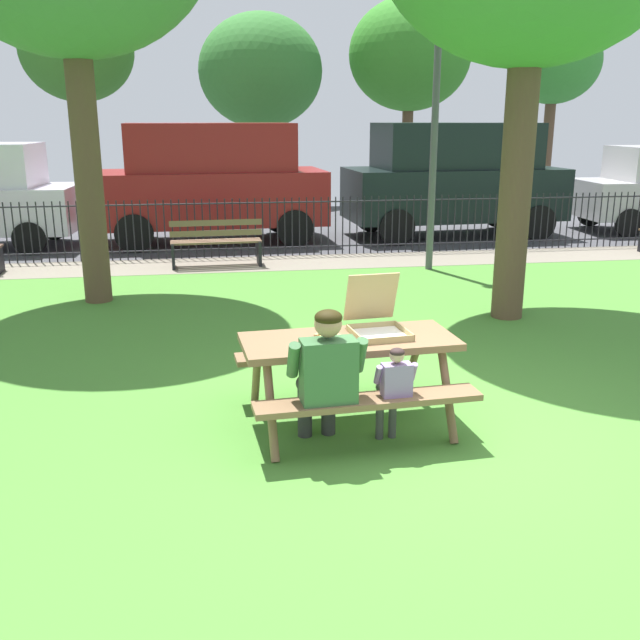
{
  "coord_description": "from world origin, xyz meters",
  "views": [
    {
      "loc": [
        -1.82,
        -5.32,
        2.55
      ],
      "look_at": [
        -0.85,
        0.97,
        0.75
      ],
      "focal_mm": 40.0,
      "sensor_mm": 36.0,
      "label": 1
    }
  ],
  "objects_px": {
    "lamp_post_walkway": "(435,108)",
    "child_at_table": "(393,386)",
    "pizza_slice_on_table": "(329,335)",
    "parked_car_left": "(211,180)",
    "park_bench_center": "(216,243)",
    "far_tree_midleft": "(77,51)",
    "parked_car_center": "(454,177)",
    "far_tree_midright": "(410,55)",
    "pizza_box_open": "(376,319)",
    "far_tree_right": "(554,63)",
    "adult_at_table": "(326,373)",
    "picnic_table_foreground": "(349,357)",
    "far_tree_center": "(261,72)"
  },
  "relations": [
    {
      "from": "lamp_post_walkway",
      "to": "child_at_table",
      "type": "bearing_deg",
      "value": -109.5
    },
    {
      "from": "pizza_slice_on_table",
      "to": "parked_car_left",
      "type": "distance_m",
      "value": 9.65
    },
    {
      "from": "park_bench_center",
      "to": "far_tree_midleft",
      "type": "xyz_separation_m",
      "value": [
        -3.71,
        10.16,
        4.01
      ]
    },
    {
      "from": "pizza_slice_on_table",
      "to": "parked_car_center",
      "type": "distance_m",
      "value": 10.56
    },
    {
      "from": "far_tree_midright",
      "to": "pizza_box_open",
      "type": "bearing_deg",
      "value": -106.22
    },
    {
      "from": "pizza_box_open",
      "to": "far_tree_right",
      "type": "relative_size",
      "value": 0.11
    },
    {
      "from": "far_tree_midleft",
      "to": "parked_car_center",
      "type": "bearing_deg",
      "value": -39.84
    },
    {
      "from": "adult_at_table",
      "to": "picnic_table_foreground",
      "type": "bearing_deg",
      "value": 61.46
    },
    {
      "from": "far_tree_midright",
      "to": "adult_at_table",
      "type": "bearing_deg",
      "value": -107.28
    },
    {
      "from": "lamp_post_walkway",
      "to": "parked_car_center",
      "type": "relative_size",
      "value": 0.94
    },
    {
      "from": "parked_car_left",
      "to": "parked_car_center",
      "type": "relative_size",
      "value": 1.0
    },
    {
      "from": "pizza_slice_on_table",
      "to": "parked_car_center",
      "type": "xyz_separation_m",
      "value": [
        4.39,
        9.59,
        0.53
      ]
    },
    {
      "from": "child_at_table",
      "to": "parked_car_left",
      "type": "xyz_separation_m",
      "value": [
        -1.32,
        10.2,
        0.79
      ]
    },
    {
      "from": "lamp_post_walkway",
      "to": "far_tree_center",
      "type": "xyz_separation_m",
      "value": [
        -2.07,
        10.94,
        1.19
      ]
    },
    {
      "from": "picnic_table_foreground",
      "to": "pizza_slice_on_table",
      "type": "relative_size",
      "value": 6.57
    },
    {
      "from": "lamp_post_walkway",
      "to": "pizza_box_open",
      "type": "bearing_deg",
      "value": -111.33
    },
    {
      "from": "picnic_table_foreground",
      "to": "pizza_box_open",
      "type": "bearing_deg",
      "value": 24.04
    },
    {
      "from": "pizza_box_open",
      "to": "far_tree_midleft",
      "type": "relative_size",
      "value": 0.1
    },
    {
      "from": "adult_at_table",
      "to": "parked_car_center",
      "type": "height_order",
      "value": "parked_car_center"
    },
    {
      "from": "pizza_box_open",
      "to": "far_tree_right",
      "type": "bearing_deg",
      "value": 60.25
    },
    {
      "from": "far_tree_midleft",
      "to": "picnic_table_foreground",
      "type": "bearing_deg",
      "value": -74.58
    },
    {
      "from": "lamp_post_walkway",
      "to": "far_tree_right",
      "type": "relative_size",
      "value": 0.8
    },
    {
      "from": "child_at_table",
      "to": "far_tree_midleft",
      "type": "height_order",
      "value": "far_tree_midleft"
    },
    {
      "from": "parked_car_center",
      "to": "far_tree_right",
      "type": "distance_m",
      "value": 9.91
    },
    {
      "from": "parked_car_left",
      "to": "far_tree_midright",
      "type": "relative_size",
      "value": 0.78
    },
    {
      "from": "lamp_post_walkway",
      "to": "parked_car_center",
      "type": "height_order",
      "value": "lamp_post_walkway"
    },
    {
      "from": "pizza_slice_on_table",
      "to": "lamp_post_walkway",
      "type": "xyz_separation_m",
      "value": [
        2.8,
        6.14,
        1.94
      ]
    },
    {
      "from": "pizza_box_open",
      "to": "pizza_slice_on_table",
      "type": "bearing_deg",
      "value": -176.78
    },
    {
      "from": "pizza_box_open",
      "to": "far_tree_midleft",
      "type": "xyz_separation_m",
      "value": [
        -5.0,
        17.06,
        3.54
      ]
    },
    {
      "from": "adult_at_table",
      "to": "far_tree_midright",
      "type": "xyz_separation_m",
      "value": [
        5.51,
        17.7,
        3.78
      ]
    },
    {
      "from": "pizza_slice_on_table",
      "to": "far_tree_right",
      "type": "distance_m",
      "value": 20.18
    },
    {
      "from": "far_tree_midleft",
      "to": "far_tree_center",
      "type": "bearing_deg",
      "value": 0.0
    },
    {
      "from": "pizza_box_open",
      "to": "park_bench_center",
      "type": "distance_m",
      "value": 7.04
    },
    {
      "from": "picnic_table_foreground",
      "to": "park_bench_center",
      "type": "distance_m",
      "value": 7.09
    },
    {
      "from": "picnic_table_foreground",
      "to": "adult_at_table",
      "type": "height_order",
      "value": "adult_at_table"
    },
    {
      "from": "child_at_table",
      "to": "pizza_slice_on_table",
      "type": "bearing_deg",
      "value": 124.41
    },
    {
      "from": "pizza_slice_on_table",
      "to": "lamp_post_walkway",
      "type": "distance_m",
      "value": 7.03
    },
    {
      "from": "picnic_table_foreground",
      "to": "adult_at_table",
      "type": "relative_size",
      "value": 1.6
    },
    {
      "from": "adult_at_table",
      "to": "lamp_post_walkway",
      "type": "height_order",
      "value": "lamp_post_walkway"
    },
    {
      "from": "lamp_post_walkway",
      "to": "far_tree_midright",
      "type": "xyz_separation_m",
      "value": [
        2.57,
        10.94,
        1.72
      ]
    },
    {
      "from": "pizza_slice_on_table",
      "to": "park_bench_center",
      "type": "distance_m",
      "value": 6.99
    },
    {
      "from": "pizza_slice_on_table",
      "to": "parked_car_left",
      "type": "height_order",
      "value": "parked_car_left"
    },
    {
      "from": "far_tree_right",
      "to": "child_at_table",
      "type": "bearing_deg",
      "value": -118.86
    },
    {
      "from": "pizza_slice_on_table",
      "to": "far_tree_center",
      "type": "distance_m",
      "value": 17.38
    },
    {
      "from": "picnic_table_foreground",
      "to": "far_tree_right",
      "type": "distance_m",
      "value": 20.21
    },
    {
      "from": "picnic_table_foreground",
      "to": "parked_car_center",
      "type": "height_order",
      "value": "parked_car_center"
    },
    {
      "from": "picnic_table_foreground",
      "to": "far_tree_center",
      "type": "height_order",
      "value": "far_tree_center"
    },
    {
      "from": "pizza_slice_on_table",
      "to": "adult_at_table",
      "type": "bearing_deg",
      "value": -102.05
    },
    {
      "from": "parked_car_left",
      "to": "far_tree_center",
      "type": "distance_m",
      "value": 8.09
    },
    {
      "from": "far_tree_center",
      "to": "far_tree_right",
      "type": "distance_m",
      "value": 9.44
    }
  ]
}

